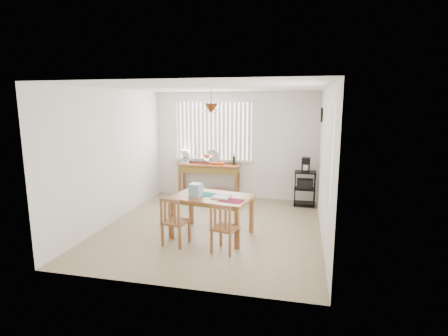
% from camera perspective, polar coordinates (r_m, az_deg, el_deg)
% --- Properties ---
extents(ground, '(4.00, 4.50, 0.01)m').
position_cam_1_polar(ground, '(6.74, -1.89, -9.66)').
color(ground, tan).
extents(room_shell, '(4.20, 4.70, 2.70)m').
position_cam_1_polar(room_shell, '(6.38, -1.92, 4.85)').
color(room_shell, white).
rests_on(room_shell, ground).
extents(sideboard, '(1.51, 0.43, 0.85)m').
position_cam_1_polar(sideboard, '(8.60, -2.41, -0.76)').
color(sideboard, brown).
rests_on(sideboard, ground).
extents(sideboard_items, '(1.44, 0.36, 0.65)m').
position_cam_1_polar(sideboard_items, '(8.62, -3.97, 1.56)').
color(sideboard_items, maroon).
rests_on(sideboard_items, sideboard).
extents(wire_cart, '(0.47, 0.38, 0.80)m').
position_cam_1_polar(wire_cart, '(8.17, 13.06, -2.75)').
color(wire_cart, black).
rests_on(wire_cart, ground).
extents(cart_items, '(0.19, 0.23, 0.33)m').
position_cam_1_polar(cart_items, '(8.09, 13.20, 0.51)').
color(cart_items, black).
rests_on(cart_items, wire_cart).
extents(dining_table, '(1.48, 1.09, 0.72)m').
position_cam_1_polar(dining_table, '(6.16, -2.00, -5.33)').
color(dining_table, brown).
rests_on(dining_table, ground).
extents(table_items, '(1.03, 0.65, 0.23)m').
position_cam_1_polar(table_items, '(6.07, -3.59, -3.94)').
color(table_items, '#14746C').
rests_on(table_items, dining_table).
extents(chair_left, '(0.44, 0.44, 0.82)m').
position_cam_1_polar(chair_left, '(5.87, -8.09, -8.68)').
color(chair_left, brown).
rests_on(chair_left, ground).
extents(chair_right, '(0.45, 0.45, 0.81)m').
position_cam_1_polar(chair_right, '(5.55, 0.03, -9.76)').
color(chair_right, brown).
rests_on(chair_right, ground).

